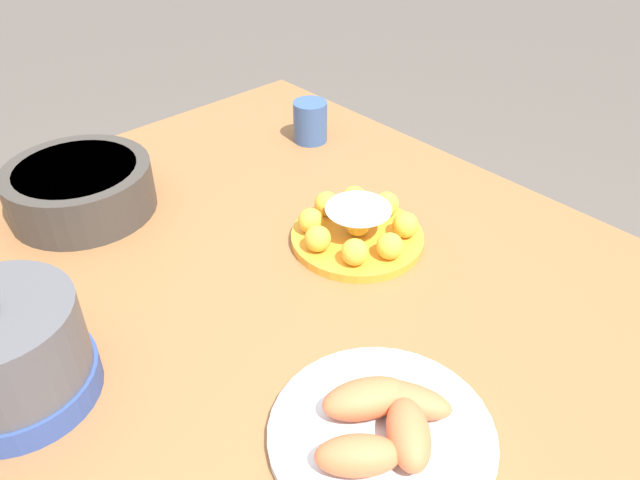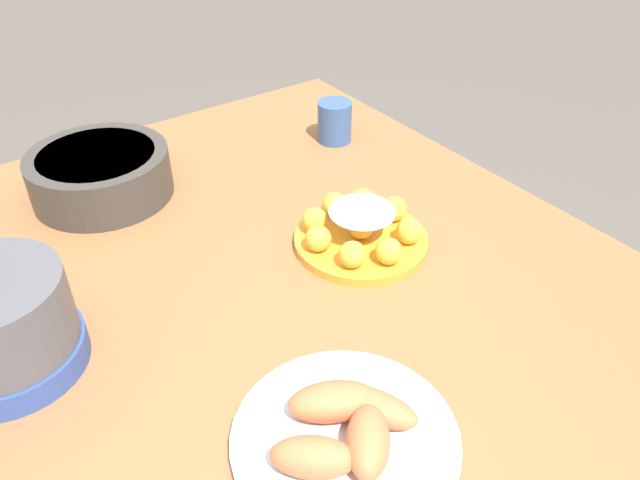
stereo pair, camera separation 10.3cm
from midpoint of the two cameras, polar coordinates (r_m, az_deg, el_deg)
dining_table at (r=1.09m, az=-1.04°, el=-7.12°), size 1.30×1.09×0.78m
cake_plate at (r=1.08m, az=6.45°, el=0.73°), size 0.23×0.23×0.08m
serving_bowl at (r=1.26m, az=-17.27°, el=5.80°), size 0.27×0.27×0.09m
seafood_platter at (r=0.79m, az=6.30°, el=-17.27°), size 0.28×0.28×0.06m
cup_near at (r=1.41m, az=3.48°, el=10.69°), size 0.08×0.08×0.09m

